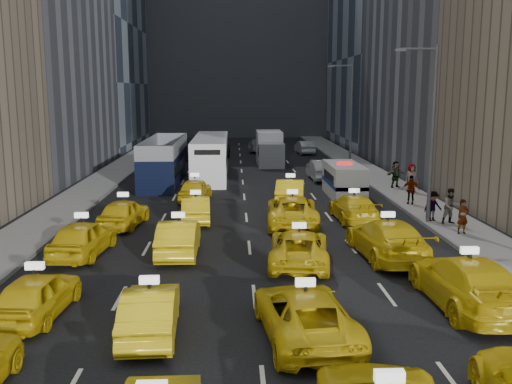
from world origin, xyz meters
TOP-DOWN VIEW (x-y plane):
  - ground at (0.00, 0.00)m, footprint 160.00×160.00m
  - sidewalk_west at (-10.50, 25.00)m, footprint 3.00×90.00m
  - sidewalk_east at (10.50, 25.00)m, footprint 3.00×90.00m
  - curb_west at (-9.05, 25.00)m, footprint 0.15×90.00m
  - curb_east at (9.05, 25.00)m, footprint 0.15×90.00m
  - streetlight_near at (9.18, 12.00)m, footprint 2.15×0.22m
  - streetlight_far at (9.18, 32.00)m, footprint 2.15×0.22m
  - taxi_4 at (-6.69, 0.52)m, footprint 1.97×4.22m
  - taxi_5 at (-3.05, -0.88)m, footprint 1.67×4.27m
  - taxi_6 at (1.29, -1.31)m, footprint 2.86×5.28m
  - taxi_7 at (6.73, 0.77)m, footprint 2.44×5.76m
  - taxi_8 at (-6.97, 7.03)m, footprint 2.25×4.61m
  - taxi_9 at (-2.99, 7.00)m, footprint 1.61×4.56m
  - taxi_10 at (1.90, 5.52)m, footprint 2.82×5.14m
  - taxi_11 at (5.61, 6.21)m, footprint 2.68×5.74m
  - taxi_12 at (-6.23, 12.10)m, footprint 2.28×4.44m
  - taxi_13 at (-2.66, 13.10)m, footprint 1.68×4.19m
  - taxi_14 at (2.32, 12.22)m, footprint 2.84×5.57m
  - taxi_15 at (5.66, 13.01)m, footprint 2.11×4.88m
  - taxi_16 at (-3.08, 18.74)m, footprint 2.09×4.35m
  - taxi_17 at (2.75, 17.57)m, footprint 2.25×4.84m
  - nypd_van at (6.47, 19.91)m, footprint 2.76×5.53m
  - double_decker at (-5.83, 26.02)m, footprint 3.42×11.25m
  - city_bus at (-2.48, 28.81)m, footprint 2.67×12.31m
  - box_truck at (2.66, 36.12)m, footprint 2.71×6.76m
  - misc_car_0 at (6.04, 26.89)m, footprint 1.83×4.79m
  - misc_car_1 at (-5.50, 39.04)m, footprint 3.24×6.16m
  - misc_car_2 at (2.02, 46.86)m, footprint 2.14×5.20m
  - misc_car_3 at (-2.03, 42.61)m, footprint 2.01×4.88m
  - misc_car_4 at (6.99, 44.83)m, footprint 1.85×4.38m
  - pedestrian_0 at (10.07, 9.47)m, footprint 0.68×0.53m
  - pedestrian_1 at (10.28, 11.50)m, footprint 0.93×0.58m
  - pedestrian_2 at (9.59, 12.15)m, footprint 1.07×0.61m
  - pedestrian_3 at (9.80, 16.59)m, footprint 1.10×0.83m
  - pedestrian_4 at (11.08, 20.60)m, footprint 1.00×0.69m
  - pedestrian_5 at (10.55, 22.38)m, footprint 1.75×1.08m

SIDE VIEW (x-z plane):
  - ground at x=0.00m, z-range 0.00..0.00m
  - sidewalk_west at x=-10.50m, z-range 0.00..0.15m
  - sidewalk_east at x=10.50m, z-range 0.00..0.15m
  - curb_west at x=-9.05m, z-range 0.00..0.18m
  - curb_east at x=9.05m, z-range 0.00..0.18m
  - taxi_13 at x=-2.66m, z-range 0.00..1.36m
  - taxi_10 at x=1.90m, z-range 0.00..1.36m
  - taxi_5 at x=-3.05m, z-range 0.00..1.38m
  - taxi_4 at x=-6.69m, z-range 0.00..1.40m
  - taxi_15 at x=5.66m, z-range 0.00..1.40m
  - taxi_6 at x=1.29m, z-range 0.00..1.41m
  - misc_car_4 at x=6.99m, z-range 0.00..1.41m
  - taxi_16 at x=-3.08m, z-range 0.00..1.43m
  - taxi_12 at x=-6.23m, z-range 0.00..1.45m
  - taxi_9 at x=-2.99m, z-range 0.00..1.50m
  - misc_car_2 at x=2.02m, z-range 0.00..1.50m
  - taxi_14 at x=2.32m, z-range 0.00..1.51m
  - taxi_8 at x=-6.97m, z-range 0.00..1.52m
  - taxi_17 at x=2.75m, z-range 0.00..1.54m
  - misc_car_0 at x=6.04m, z-range 0.00..1.56m
  - taxi_11 at x=5.61m, z-range 0.00..1.62m
  - misc_car_1 at x=-5.50m, z-range 0.00..1.65m
  - misc_car_3 at x=-2.03m, z-range 0.00..1.66m
  - taxi_7 at x=6.73m, z-range 0.00..1.66m
  - pedestrian_2 at x=9.59m, z-range 0.15..1.70m
  - pedestrian_0 at x=10.07m, z-range 0.15..1.79m
  - pedestrian_3 at x=9.80m, z-range 0.15..1.86m
  - nypd_van at x=6.47m, z-range -0.11..2.17m
  - pedestrian_1 at x=10.28m, z-range 0.15..1.96m
  - pedestrian_5 at x=10.55m, z-range 0.15..1.97m
  - pedestrian_4 at x=11.08m, z-range 0.15..2.03m
  - box_truck at x=2.66m, z-range -0.03..3.00m
  - city_bus at x=-2.48m, z-range -0.01..3.16m
  - double_decker at x=-5.83m, z-range -0.02..3.21m
  - streetlight_near at x=9.18m, z-range 0.42..9.42m
  - streetlight_far at x=9.18m, z-range 0.42..9.42m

